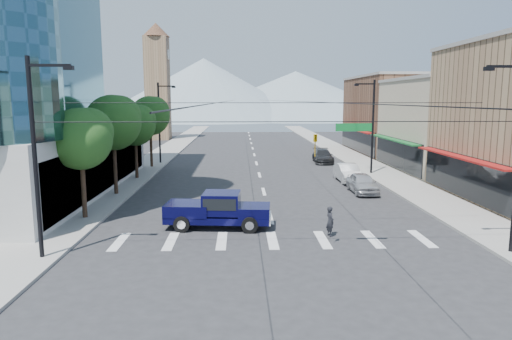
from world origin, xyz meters
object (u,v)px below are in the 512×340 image
object	(u,v)px
parked_car_mid	(348,173)
pedestrian	(330,221)
parked_car_near	(362,183)
parked_car_far	(323,156)
pickup_truck	(218,209)

from	to	relation	value
parked_car_mid	pedestrian	bearing A→B (deg)	-107.08
parked_car_near	parked_car_mid	world-z (taller)	parked_car_mid
parked_car_near	parked_car_mid	size ratio (longest dim) A/B	0.94
pedestrian	parked_car_far	world-z (taller)	pedestrian
pickup_truck	pedestrian	bearing A→B (deg)	-12.28
pedestrian	parked_car_near	world-z (taller)	pedestrian
parked_car_mid	parked_car_far	bearing A→B (deg)	89.30
parked_car_mid	parked_car_far	world-z (taller)	parked_car_mid
parked_car_near	parked_car_mid	xyz separation A→B (m)	(0.00, 4.88, 0.02)
pickup_truck	parked_car_far	bearing A→B (deg)	72.74
parked_car_near	pedestrian	bearing A→B (deg)	-112.73
pickup_truck	parked_car_far	world-z (taller)	pickup_truck
parked_car_near	pickup_truck	bearing A→B (deg)	-138.96
parked_car_mid	parked_car_far	xyz separation A→B (m)	(0.00, 12.17, -0.04)
pedestrian	parked_car_mid	bearing A→B (deg)	-32.17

